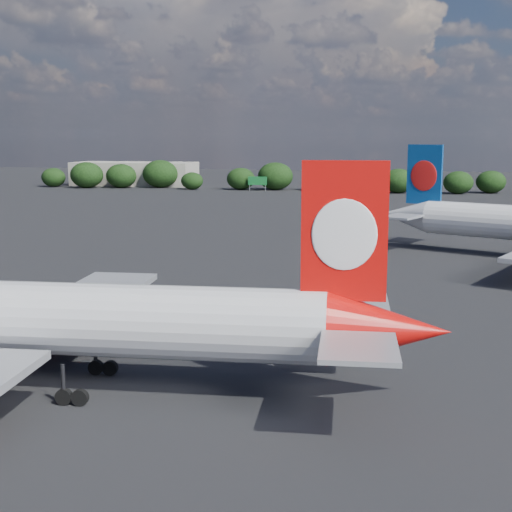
# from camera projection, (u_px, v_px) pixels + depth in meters

# --- Properties ---
(ground) EXTENTS (500.00, 500.00, 0.00)m
(ground) POSITION_uv_depth(u_px,v_px,m) (218.00, 252.00, 107.76)
(ground) COLOR black
(ground) RESTS_ON ground
(qantas_airliner) EXTENTS (48.98, 46.60, 15.98)m
(qantas_airliner) POSITION_uv_depth(u_px,v_px,m) (74.00, 321.00, 49.12)
(qantas_airliner) COLOR silver
(qantas_airliner) RESTS_ON ground
(terminal_building) EXTENTS (42.00, 16.00, 8.00)m
(terminal_building) POSITION_uv_depth(u_px,v_px,m) (135.00, 174.00, 247.58)
(terminal_building) COLOR #9E9888
(terminal_building) RESTS_ON ground
(highway_sign) EXTENTS (6.00, 0.30, 4.50)m
(highway_sign) POSITION_uv_depth(u_px,v_px,m) (257.00, 181.00, 222.77)
(highway_sign) COLOR #146529
(highway_sign) RESTS_ON ground
(billboard_yellow) EXTENTS (5.00, 0.30, 5.50)m
(billboard_yellow) POSITION_uv_depth(u_px,v_px,m) (355.00, 179.00, 222.35)
(billboard_yellow) COLOR yellow
(billboard_yellow) RESTS_ON ground
(horizon_treeline) EXTENTS (202.92, 16.09, 9.17)m
(horizon_treeline) POSITION_uv_depth(u_px,v_px,m) (330.00, 179.00, 221.63)
(horizon_treeline) COLOR black
(horizon_treeline) RESTS_ON ground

